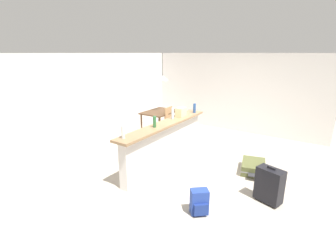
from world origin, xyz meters
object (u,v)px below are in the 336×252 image
object	(u,v)px
bottle_green	(155,122)
pendant_lamp	(163,78)
bottle_clear	(173,113)
suitcase_upright_black	(269,185)
grocery_bag	(181,112)
bottle_white	(123,132)
bottle_blue	(194,108)
dining_table	(160,114)
backpack_blue	(199,202)
dining_chair_near_partition	(171,121)
suitcase_flat_olive	(253,167)

from	to	relation	value
bottle_green	pendant_lamp	distance (m)	2.69
bottle_clear	suitcase_upright_black	bearing A→B (deg)	-105.10
bottle_green	grocery_bag	world-z (taller)	bottle_green
bottle_white	bottle_blue	xyz separation A→B (m)	(2.50, -0.14, -0.00)
bottle_white	dining_table	xyz separation A→B (m)	(3.05, 1.37, -0.48)
grocery_bag	backpack_blue	size ratio (longest dim) A/B	0.62
bottle_white	grocery_bag	bearing A→B (deg)	-1.29
pendant_lamp	dining_chair_near_partition	bearing A→B (deg)	-108.11
bottle_blue	pendant_lamp	xyz separation A→B (m)	(0.61, 1.43, 0.65)
backpack_blue	suitcase_flat_olive	bearing A→B (deg)	-9.20
bottle_blue	suitcase_flat_olive	distance (m)	2.06
bottle_green	bottle_blue	bearing A→B (deg)	-2.82
suitcase_upright_black	bottle_clear	bearing A→B (deg)	74.90
suitcase_upright_black	backpack_blue	world-z (taller)	suitcase_upright_black
bottle_white	pendant_lamp	size ratio (longest dim) A/B	0.29
dining_table	suitcase_upright_black	xyz separation A→B (m)	(-2.03, -3.77, -0.32)
dining_chair_near_partition	suitcase_flat_olive	distance (m)	2.94
suitcase_flat_olive	backpack_blue	size ratio (longest dim) A/B	2.10
dining_table	bottle_blue	bearing A→B (deg)	-109.82
bottle_clear	backpack_blue	distance (m)	2.41
bottle_green	pendant_lamp	bearing A→B (deg)	31.07
suitcase_upright_black	suitcase_flat_olive	bearing A→B (deg)	27.37
bottle_white	grocery_bag	xyz separation A→B (m)	(1.97, -0.04, -0.01)
bottle_white	dining_chair_near_partition	bearing A→B (deg)	16.60
backpack_blue	suitcase_upright_black	bearing A→B (deg)	-41.69
bottle_white	bottle_blue	bearing A→B (deg)	-3.19
dining_table	pendant_lamp	world-z (taller)	pendant_lamp
pendant_lamp	suitcase_upright_black	xyz separation A→B (m)	(-2.10, -3.69, -1.45)
pendant_lamp	bottle_white	bearing A→B (deg)	-157.54
bottle_green	pendant_lamp	size ratio (longest dim) A/B	0.29
bottle_green	bottle_clear	world-z (taller)	bottle_clear
bottle_blue	grocery_bag	distance (m)	0.54
pendant_lamp	backpack_blue	bearing A→B (deg)	-137.12
bottle_blue	grocery_bag	bearing A→B (deg)	169.84
bottle_white	bottle_clear	distance (m)	1.66
bottle_white	suitcase_flat_olive	bearing A→B (deg)	-42.50
bottle_green	bottle_clear	xyz separation A→B (m)	(0.78, 0.05, 0.01)
bottle_clear	dining_table	distance (m)	2.01
bottle_white	dining_chair_near_partition	xyz separation A→B (m)	(2.98, 0.89, -0.61)
dining_table	suitcase_upright_black	size ratio (longest dim) A/B	1.64
bottle_white	bottle_clear	xyz separation A→B (m)	(1.66, -0.01, 0.01)
suitcase_upright_black	backpack_blue	xyz separation A→B (m)	(-0.96, 0.85, -0.13)
pendant_lamp	suitcase_flat_olive	size ratio (longest dim) A/B	0.95
bottle_clear	bottle_blue	size ratio (longest dim) A/B	1.10
bottle_green	suitcase_flat_olive	xyz separation A→B (m)	(1.16, -1.81, -1.02)
bottle_clear	suitcase_upright_black	xyz separation A→B (m)	(-0.65, -2.39, -0.81)
bottle_blue	dining_table	world-z (taller)	bottle_blue
suitcase_upright_black	dining_table	bearing A→B (deg)	61.67
bottle_white	bottle_blue	size ratio (longest dim) A/B	1.01
suitcase_flat_olive	dining_table	bearing A→B (deg)	72.72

